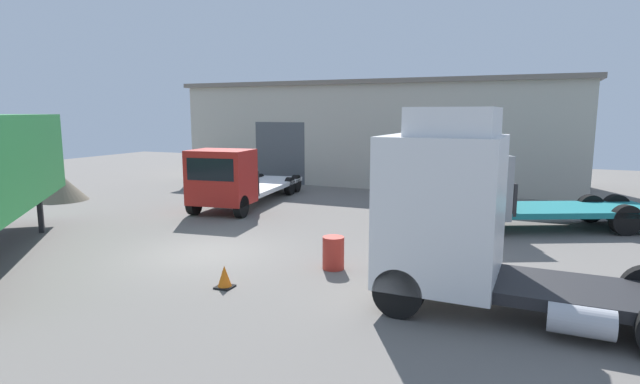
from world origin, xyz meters
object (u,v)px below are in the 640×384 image
object	(u,v)px
tractor_unit_white	(466,216)
flatbed_truck_grey	(504,193)
oil_drum	(333,253)
traffic_cone	(225,277)
gravel_pile	(61,187)
flatbed_truck_red	(234,180)

from	to	relation	value
tractor_unit_white	flatbed_truck_grey	world-z (taller)	tractor_unit_white
flatbed_truck_grey	oil_drum	distance (m)	7.74
tractor_unit_white	traffic_cone	bearing A→B (deg)	12.12
gravel_pile	tractor_unit_white	bearing A→B (deg)	-17.20
tractor_unit_white	gravel_pile	distance (m)	20.34
traffic_cone	tractor_unit_white	bearing A→B (deg)	10.91
flatbed_truck_grey	oil_drum	size ratio (longest dim) A/B	8.90
tractor_unit_white	oil_drum	world-z (taller)	tractor_unit_white
flatbed_truck_grey	oil_drum	world-z (taller)	flatbed_truck_grey
gravel_pile	oil_drum	size ratio (longest dim) A/B	2.74
oil_drum	gravel_pile	bearing A→B (deg)	163.67
tractor_unit_white	oil_drum	size ratio (longest dim) A/B	7.63
tractor_unit_white	traffic_cone	size ratio (longest dim) A/B	12.21
tractor_unit_white	traffic_cone	distance (m)	5.75
tractor_unit_white	flatbed_truck_grey	distance (m)	8.05
flatbed_truck_red	flatbed_truck_grey	xyz separation A→B (m)	(10.94, 0.54, 0.06)
tractor_unit_white	flatbed_truck_grey	size ratio (longest dim) A/B	0.86
flatbed_truck_red	oil_drum	size ratio (longest dim) A/B	9.26
flatbed_truck_red	flatbed_truck_grey	distance (m)	10.95
oil_drum	flatbed_truck_grey	bearing A→B (deg)	59.90
flatbed_truck_red	oil_drum	world-z (taller)	flatbed_truck_red
flatbed_truck_grey	traffic_cone	world-z (taller)	flatbed_truck_grey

